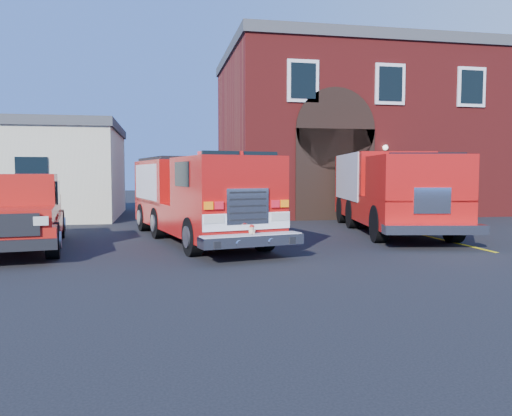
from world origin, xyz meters
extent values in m
plane|color=black|center=(0.00, 0.00, 0.00)|extent=(100.00, 100.00, 0.00)
cube|color=yellow|center=(6.50, 1.00, 0.00)|extent=(0.12, 3.00, 0.01)
cube|color=yellow|center=(6.50, 4.00, 0.00)|extent=(0.12, 3.00, 0.01)
cube|color=yellow|center=(6.50, 7.00, 0.00)|extent=(0.12, 3.00, 0.01)
cube|color=maroon|center=(9.00, 14.00, 4.00)|extent=(15.00, 10.00, 8.00)
cube|color=#424547|center=(9.00, 14.00, 8.20)|extent=(15.20, 10.20, 0.50)
cube|color=black|center=(5.50, 8.98, 2.00)|extent=(3.60, 0.12, 4.00)
cylinder|color=black|center=(5.50, 8.98, 4.00)|extent=(3.60, 0.12, 3.60)
cube|color=black|center=(4.00, 8.95, 6.00)|extent=(1.40, 0.10, 1.80)
cube|color=black|center=(8.00, 8.95, 6.00)|extent=(1.40, 0.10, 1.80)
cube|color=black|center=(12.00, 8.95, 6.00)|extent=(1.40, 0.10, 1.80)
cube|color=beige|center=(-9.00, 13.00, 2.00)|extent=(10.00, 8.00, 4.00)
cube|color=#424547|center=(-9.00, 13.00, 4.15)|extent=(10.20, 8.20, 0.40)
cube|color=black|center=(-7.00, 8.97, 2.00)|extent=(1.20, 0.10, 1.40)
cylinder|color=black|center=(-1.27, 0.49, 0.49)|extent=(0.53, 1.02, 0.98)
cylinder|color=black|center=(0.62, 0.94, 0.49)|extent=(0.53, 1.02, 0.98)
cube|color=#B8120F|center=(-0.98, 3.48, 0.75)|extent=(4.00, 8.28, 0.80)
cube|color=#B8120F|center=(-1.45, 5.46, 1.77)|extent=(3.06, 4.31, 1.42)
cube|color=#B8120F|center=(-0.39, 0.98, 1.82)|extent=(2.81, 3.27, 1.33)
cube|color=black|center=(-0.13, -0.10, 2.17)|extent=(1.91, 0.52, 0.83)
cube|color=red|center=(-0.39, 0.98, 2.55)|extent=(1.45, 0.62, 0.12)
cube|color=white|center=(-0.05, -0.42, 0.93)|extent=(2.17, 0.56, 0.39)
cube|color=silver|center=(-0.05, -0.43, 1.29)|extent=(1.05, 0.30, 0.83)
cube|color=silver|center=(0.00, -0.66, 0.51)|extent=(2.53, 1.05, 0.25)
cube|color=#B7B7BF|center=(-2.54, 5.20, 1.77)|extent=(0.77, 3.11, 1.15)
cube|color=#B7B7BF|center=(-0.36, 5.72, 1.77)|extent=(0.77, 3.11, 1.15)
sphere|color=#E2B98B|center=(0.00, -0.66, 0.71)|extent=(0.16, 0.16, 0.14)
sphere|color=#E2B98B|center=(0.00, -0.67, 0.81)|extent=(0.13, 0.13, 0.11)
sphere|color=#E2B98B|center=(-0.04, -0.67, 0.85)|extent=(0.05, 0.05, 0.04)
sphere|color=#E2B98B|center=(0.04, -0.65, 0.85)|extent=(0.05, 0.05, 0.04)
ellipsoid|color=red|center=(0.00, -0.66, 0.85)|extent=(0.14, 0.14, 0.06)
cylinder|color=red|center=(0.01, -0.67, 0.83)|extent=(0.16, 0.16, 0.01)
cylinder|color=black|center=(-4.62, 0.74, 0.44)|extent=(0.44, 0.92, 0.88)
cube|color=#AC1811|center=(-5.89, 2.61, 0.61)|extent=(3.09, 6.33, 0.50)
cube|color=#AC1811|center=(-5.57, 0.49, 1.05)|extent=(2.26, 1.94, 0.39)
cube|color=#AC1811|center=(-5.84, 2.29, 1.49)|extent=(2.31, 2.27, 1.10)
cube|color=#AC1811|center=(-6.15, 4.36, 1.05)|extent=(2.36, 2.60, 0.61)
cube|color=black|center=(-5.42, -0.47, 0.50)|extent=(2.25, 0.49, 0.24)
cylinder|color=black|center=(4.32, 1.89, 0.56)|extent=(0.55, 1.16, 1.12)
cylinder|color=black|center=(6.52, 1.49, 0.56)|extent=(0.55, 1.16, 1.12)
cube|color=#B8120F|center=(5.93, 4.48, 0.86)|extent=(3.95, 8.44, 0.91)
cube|color=#B8120F|center=(6.20, 5.98, 2.03)|extent=(3.40, 5.44, 1.52)
cube|color=#B8120F|center=(5.42, 1.69, 1.93)|extent=(2.93, 2.85, 1.32)
cube|color=#B7B7BF|center=(4.94, 6.21, 1.93)|extent=(0.80, 4.20, 1.72)
cube|color=#B7B7BF|center=(7.46, 5.75, 1.93)|extent=(0.80, 4.20, 1.72)
cube|color=silver|center=(5.15, 0.24, 0.56)|extent=(2.78, 0.94, 0.25)
camera|label=1|loc=(-2.05, -11.90, 2.06)|focal=35.00mm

